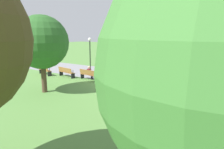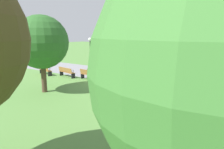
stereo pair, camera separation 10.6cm
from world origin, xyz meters
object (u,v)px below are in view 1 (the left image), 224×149
tree_0 (222,72)px  person_seated (90,72)px  bench_4 (143,82)px  kiosk (139,54)px  bench_3 (114,78)px  bench_5 (176,88)px  tree_1 (42,42)px  bench_2 (89,74)px  bench_0 (44,70)px  bench_1 (66,72)px  bench_6 (218,97)px  lamp_post (90,49)px

tree_0 → person_seated: bearing=138.2°
bench_4 → kiosk: bearing=114.7°
person_seated → kiosk: size_ratio=0.35×
kiosk → bench_3: bearing=-61.7°
bench_5 → tree_1: (-7.67, -4.29, 2.89)m
bench_2 → bench_4: bearing=4.3°
bench_0 → tree_1: bearing=-24.6°
bench_4 → bench_3: bearing=173.6°
bench_1 → kiosk: kiosk is taller
bench_2 → kiosk: size_ratio=0.58×
bench_1 → bench_4: bearing=10.7°
person_seated → tree_0: tree_0 is taller
bench_3 → bench_6: 7.63m
bench_0 → bench_5: bearing=15.0°
bench_2 → lamp_post: bearing=131.9°
lamp_post → bench_3: bearing=-22.0°
tree_0 → bench_1: bearing=144.9°
bench_6 → bench_5: bearing=156.4°
bench_3 → bench_6: size_ratio=0.97×
bench_2 → bench_5: 7.63m
bench_5 → bench_3: bearing=167.1°
bench_3 → bench_6: same height
bench_3 → bench_5: size_ratio=0.98×
bench_3 → bench_2: bearing=-177.9°
bench_0 → bench_4: 10.15m
bench_5 → tree_1: size_ratio=0.39×
bench_0 → bench_5: 12.66m
bench_0 → lamp_post: 4.91m
bench_0 → bench_4: same height
tree_0 → lamp_post: bearing=137.2°
person_seated → bench_1: bearing=-165.8°
person_seated → kiosk: (-0.40, 9.84, 0.74)m
bench_4 → bench_5: bearing=-10.7°
bench_6 → bench_4: bearing=158.5°
kiosk → tree_0: bearing=-48.2°
person_seated → tree_1: bearing=-85.8°
tree_0 → bench_4: bearing=121.7°
bench_1 → bench_5: same height
bench_1 → bench_2: 2.55m
bench_0 → bench_6: (15.16, 0.00, 0.00)m
bench_0 → tree_0: tree_0 is taller
bench_3 → person_seated: bearing=178.8°
bench_3 → person_seated: size_ratio=1.65×
bench_2 → bench_5: same height
bench_0 → lamp_post: lamp_post is taller
bench_1 → bench_4: size_ratio=1.01×
bench_3 → bench_4: bearing=-2.1°
bench_0 → tree_1: (4.98, -3.82, 2.89)m
bench_2 → bench_5: bearing=2.2°
bench_4 → tree_1: tree_1 is taller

